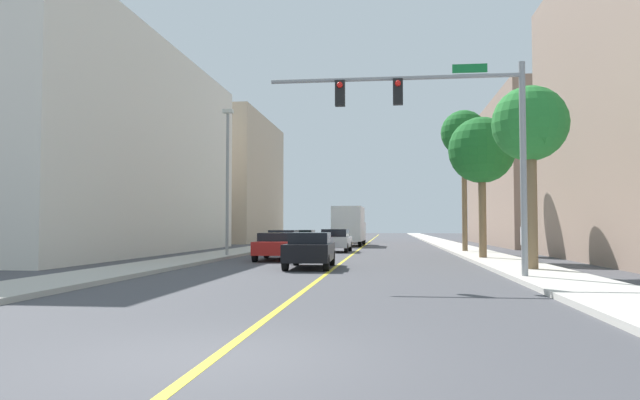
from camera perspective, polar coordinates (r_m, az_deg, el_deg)
ground at (r=49.48m, az=4.18°, el=-4.52°), size 192.00×192.00×0.00m
sidewalk_left at (r=50.36m, az=-4.24°, el=-4.40°), size 2.66×168.00×0.15m
sidewalk_right at (r=49.69m, az=12.73°, el=-4.37°), size 2.66×168.00×0.15m
lane_marking_center at (r=49.48m, az=4.18°, el=-4.51°), size 0.16×144.00×0.01m
building_left_near at (r=40.88m, az=-24.05°, el=4.37°), size 15.07×27.48×12.94m
building_left_far at (r=67.24m, az=-12.19°, el=1.81°), size 17.00×19.05×13.50m
building_right_far at (r=58.78m, az=23.76°, el=2.19°), size 16.68×25.41×12.69m
traffic_signal_mast at (r=19.42m, az=12.28°, el=7.38°), size 8.17×0.36×6.76m
street_lamp at (r=32.48m, az=-8.96°, el=2.51°), size 0.56×0.28×7.95m
palm_near at (r=23.04m, az=19.68°, el=6.70°), size 2.75×2.75×6.70m
palm_mid at (r=30.60m, az=15.40°, el=4.58°), size 3.31×3.31×7.02m
palm_far at (r=38.62m, az=13.76°, el=6.15°), size 2.88×2.88×8.92m
car_green at (r=44.43m, az=-1.72°, el=-3.80°), size 1.86×4.41×1.42m
car_white at (r=37.13m, az=-3.52°, el=-4.02°), size 1.87×4.32×1.46m
car_red at (r=29.64m, az=-4.08°, el=-4.42°), size 2.13×4.51×1.37m
car_black at (r=23.98m, az=-0.96°, el=-4.82°), size 1.91×4.43×1.44m
car_yellow at (r=59.94m, az=3.29°, el=-3.46°), size 2.12×4.26×1.47m
car_silver at (r=38.94m, az=1.54°, el=-3.90°), size 1.93×3.92×1.51m
delivery_truck at (r=50.88m, az=2.86°, el=-2.49°), size 2.53×7.73×3.34m
pedestrian at (r=23.08m, az=19.33°, el=-4.06°), size 0.38×0.38×1.77m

